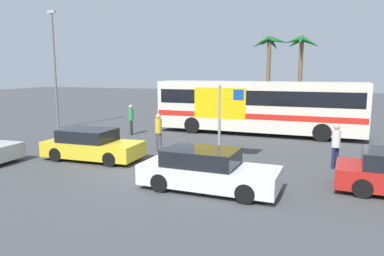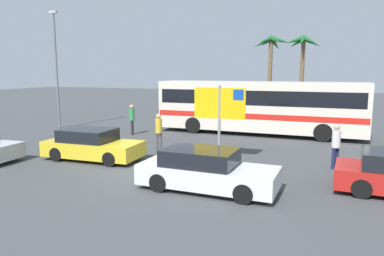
{
  "view_description": "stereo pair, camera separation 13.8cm",
  "coord_description": "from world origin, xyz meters",
  "px_view_note": "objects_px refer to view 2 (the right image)",
  "views": [
    {
      "loc": [
        6.22,
        -11.56,
        3.76
      ],
      "look_at": [
        0.56,
        3.03,
        1.3
      ],
      "focal_mm": 33.54,
      "sensor_mm": 36.0,
      "label": 1
    },
    {
      "loc": [
        6.35,
        -11.51,
        3.76
      ],
      "look_at": [
        0.56,
        3.03,
        1.3
      ],
      "focal_mm": 33.54,
      "sensor_mm": 36.0,
      "label": 2
    }
  ],
  "objects_px": {
    "car_yellow": "(92,145)",
    "pedestrian_by_bus": "(159,129)",
    "pedestrian_near_sign": "(336,143)",
    "pedestrian_crossing_lot": "(132,117)",
    "ferry_sign": "(221,106)",
    "bus_front_coach": "(258,105)",
    "car_white": "(206,170)"
  },
  "relations": [
    {
      "from": "car_yellow",
      "to": "pedestrian_by_bus",
      "type": "bearing_deg",
      "value": 50.32
    },
    {
      "from": "pedestrian_near_sign",
      "to": "pedestrian_crossing_lot",
      "type": "bearing_deg",
      "value": 29.76
    },
    {
      "from": "pedestrian_crossing_lot",
      "to": "car_yellow",
      "type": "bearing_deg",
      "value": -92.18
    },
    {
      "from": "ferry_sign",
      "to": "pedestrian_crossing_lot",
      "type": "distance_m",
      "value": 8.06
    },
    {
      "from": "bus_front_coach",
      "to": "car_yellow",
      "type": "relative_size",
      "value": 2.86
    },
    {
      "from": "pedestrian_by_bus",
      "to": "pedestrian_crossing_lot",
      "type": "xyz_separation_m",
      "value": [
        -3.55,
        3.45,
        0.01
      ]
    },
    {
      "from": "car_white",
      "to": "pedestrian_crossing_lot",
      "type": "relative_size",
      "value": 2.44
    },
    {
      "from": "car_yellow",
      "to": "pedestrian_crossing_lot",
      "type": "relative_size",
      "value": 2.34
    },
    {
      "from": "bus_front_coach",
      "to": "pedestrian_by_bus",
      "type": "xyz_separation_m",
      "value": [
        -3.45,
        -6.42,
        -0.71
      ]
    },
    {
      "from": "bus_front_coach",
      "to": "car_yellow",
      "type": "height_order",
      "value": "bus_front_coach"
    },
    {
      "from": "pedestrian_by_bus",
      "to": "pedestrian_near_sign",
      "type": "bearing_deg",
      "value": 61.84
    },
    {
      "from": "car_yellow",
      "to": "car_white",
      "type": "bearing_deg",
      "value": -21.24
    },
    {
      "from": "pedestrian_crossing_lot",
      "to": "pedestrian_near_sign",
      "type": "height_order",
      "value": "pedestrian_crossing_lot"
    },
    {
      "from": "car_yellow",
      "to": "pedestrian_near_sign",
      "type": "distance_m",
      "value": 10.04
    },
    {
      "from": "pedestrian_crossing_lot",
      "to": "car_white",
      "type": "bearing_deg",
      "value": -63.98
    },
    {
      "from": "bus_front_coach",
      "to": "pedestrian_near_sign",
      "type": "relative_size",
      "value": 6.92
    },
    {
      "from": "bus_front_coach",
      "to": "pedestrian_near_sign",
      "type": "bearing_deg",
      "value": -56.83
    },
    {
      "from": "car_white",
      "to": "bus_front_coach",
      "type": "bearing_deg",
      "value": 93.59
    },
    {
      "from": "pedestrian_crossing_lot",
      "to": "pedestrian_near_sign",
      "type": "distance_m",
      "value": 12.0
    },
    {
      "from": "pedestrian_by_bus",
      "to": "pedestrian_crossing_lot",
      "type": "distance_m",
      "value": 4.95
    },
    {
      "from": "ferry_sign",
      "to": "bus_front_coach",
      "type": "bearing_deg",
      "value": 85.51
    },
    {
      "from": "bus_front_coach",
      "to": "car_yellow",
      "type": "xyz_separation_m",
      "value": [
        -5.38,
        -8.96,
        -1.15
      ]
    },
    {
      "from": "car_yellow",
      "to": "pedestrian_crossing_lot",
      "type": "height_order",
      "value": "pedestrian_crossing_lot"
    },
    {
      "from": "pedestrian_by_bus",
      "to": "pedestrian_crossing_lot",
      "type": "height_order",
      "value": "pedestrian_crossing_lot"
    },
    {
      "from": "bus_front_coach",
      "to": "ferry_sign",
      "type": "distance_m",
      "value": 7.1
    },
    {
      "from": "car_white",
      "to": "pedestrian_by_bus",
      "type": "distance_m",
      "value": 6.07
    },
    {
      "from": "bus_front_coach",
      "to": "pedestrian_by_bus",
      "type": "bearing_deg",
      "value": -118.27
    },
    {
      "from": "pedestrian_near_sign",
      "to": "pedestrian_by_bus",
      "type": "bearing_deg",
      "value": 45.73
    },
    {
      "from": "bus_front_coach",
      "to": "pedestrian_by_bus",
      "type": "relative_size",
      "value": 6.76
    },
    {
      "from": "car_yellow",
      "to": "pedestrian_by_bus",
      "type": "height_order",
      "value": "pedestrian_by_bus"
    },
    {
      "from": "ferry_sign",
      "to": "car_yellow",
      "type": "xyz_separation_m",
      "value": [
        -5.2,
        -1.89,
        -1.69
      ]
    },
    {
      "from": "car_yellow",
      "to": "pedestrian_near_sign",
      "type": "relative_size",
      "value": 2.42
    }
  ]
}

